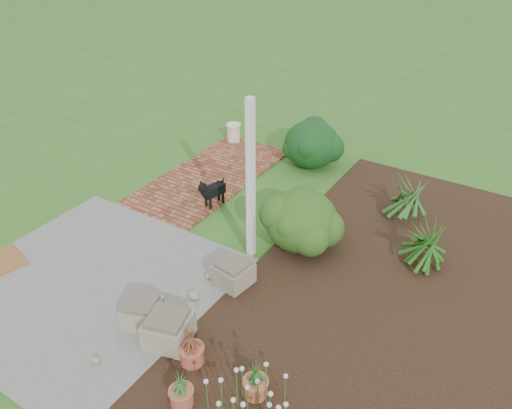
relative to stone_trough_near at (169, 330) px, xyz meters
The scene contains 19 objects.
ground 1.99m from the stone_trough_near, 102.42° to the left, with size 80.00×80.00×0.00m, color #316620.
concrete_patio 1.70m from the stone_trough_near, behind, with size 3.50×3.50×0.04m, color slate.
brick_path 4.26m from the stone_trough_near, 119.98° to the left, with size 1.60×3.50×0.04m, color brown.
garden_bed 3.20m from the stone_trough_near, 49.59° to the left, with size 4.00×7.00×0.03m, color black.
veranda_post 2.29m from the stone_trough_near, 93.55° to the left, with size 0.10×0.10×2.50m, color white.
stone_trough_near is the anchor object (origin of this frame).
stone_trough_mid 0.48m from the stone_trough_near, behind, with size 0.44×0.44×0.30m, color #756758.
stone_trough_far 1.30m from the stone_trough_near, 87.63° to the left, with size 0.46×0.46×0.31m, color #716555.
coir_doormat 3.12m from the stone_trough_near, behind, with size 0.66×0.43×0.02m, color brown.
black_dog 3.15m from the stone_trough_near, 116.98° to the left, with size 0.27×0.59×0.51m.
cream_ceramic_urn 5.89m from the stone_trough_near, 116.83° to the left, with size 0.28×0.28×0.38m, color beige.
evergreen_shrub 2.66m from the stone_trough_near, 81.05° to the left, with size 1.12×1.12×0.95m, color #113D10.
agapanthus_clump_back 3.82m from the stone_trough_near, 55.73° to the left, with size 0.93×0.93×0.84m, color #103B0B, non-canonical shape.
agapanthus_clump_front 4.52m from the stone_trough_near, 70.19° to the left, with size 1.02×1.02×0.91m, color #0E3714, non-canonical shape.
pink_flower_patch 1.42m from the stone_trough_near, 10.65° to the right, with size 0.96×0.96×0.61m, color #113D0F, non-canonical shape.
terracotta_pot_bronze 0.45m from the stone_trough_near, 12.88° to the right, with size 0.28×0.28×0.23m, color #AA5139.
terracotta_pot_small_left 1.30m from the stone_trough_near, ahead, with size 0.26×0.26×0.22m, color #B7583D.
terracotta_pot_small_right 0.92m from the stone_trough_near, 41.08° to the right, with size 0.25×0.25×0.21m, color #AA4E39.
purple_flowering_bush 5.26m from the stone_trough_near, 97.91° to the left, with size 1.12×1.12×0.95m, color black.
Camera 1 is at (3.63, -5.02, 4.68)m, focal length 35.00 mm.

